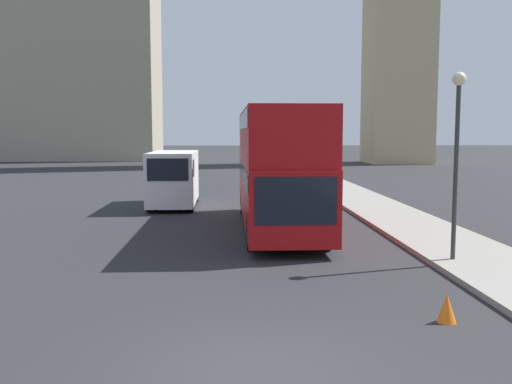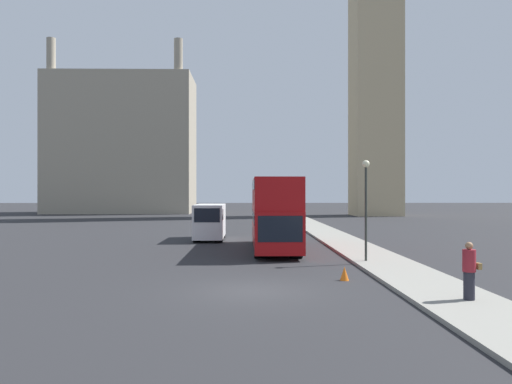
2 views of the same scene
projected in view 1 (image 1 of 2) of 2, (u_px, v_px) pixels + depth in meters
The scene contains 6 objects.
ground_plane at pixel (256, 370), 8.51m from camera, with size 300.00×300.00×0.00m, color #28282B.
building_block_distant at pixel (63, 69), 74.16m from camera, with size 24.21×11.85×28.54m.
red_double_decker_bus at pixel (278, 164), 20.81m from camera, with size 2.61×10.87×4.33m.
white_van at pixel (174, 178), 27.18m from camera, with size 2.12×5.49×2.63m.
street_lamp at pixel (457, 135), 15.00m from camera, with size 0.36×0.36×4.96m.
traffic_cone at pixel (447, 308), 10.64m from camera, with size 0.36×0.36×0.55m.
Camera 1 is at (-0.41, -8.17, 3.53)m, focal length 40.00 mm.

